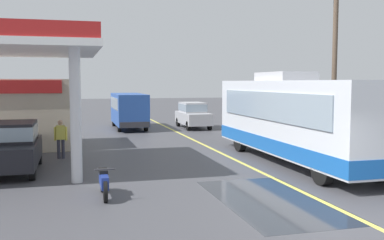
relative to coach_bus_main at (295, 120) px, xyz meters
The scene contains 10 objects.
ground 12.88m from the coach_bus_main, 99.68° to the left, with size 120.00×120.00×0.00m, color #424247.
lane_divider_stripe 8.07m from the coach_bus_main, 105.79° to the left, with size 0.16×50.00×0.01m, color #D8CC4C.
wet_puddle_patch 6.40m from the coach_bus_main, 123.84° to the right, with size 2.80×5.36×0.01m, color #26282D.
coach_bus_main is the anchor object (origin of this frame).
car_at_pump 10.85m from the coach_bus_main, behind, with size 1.70×4.20×1.82m.
minibus_opposing_lane 15.83m from the coach_bus_main, 108.03° to the left, with size 2.04×6.13×2.44m.
motorcycle_parked_forecourt 8.75m from the coach_bus_main, 155.78° to the right, with size 0.55×1.80×0.92m.
pedestrian_near_pump 9.87m from the coach_bus_main, 159.72° to the left, with size 0.55×0.22×1.66m.
car_trailing_behind_bus 14.25m from the coach_bus_main, 91.85° to the left, with size 1.70×4.20×1.82m.
utility_pole_roadside 5.24m from the coach_bus_main, 38.81° to the left, with size 1.80×0.24×8.30m.
Camera 1 is at (-6.55, -8.84, 3.27)m, focal length 41.71 mm.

